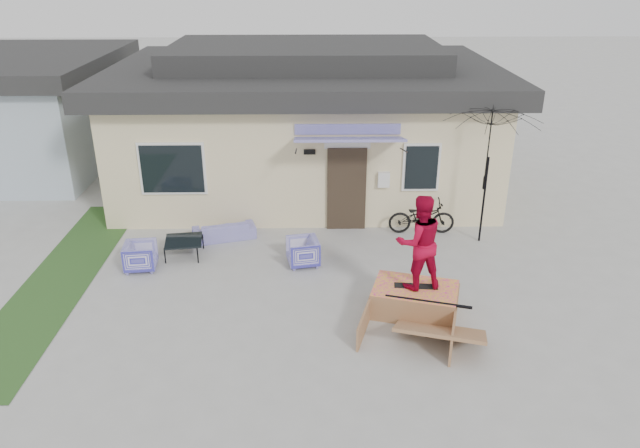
{
  "coord_description": "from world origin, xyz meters",
  "views": [
    {
      "loc": [
        0.1,
        -9.27,
        6.21
      ],
      "look_at": [
        0.3,
        1.8,
        1.3
      ],
      "focal_mm": 33.63,
      "sensor_mm": 36.0,
      "label": 1
    }
  ],
  "objects_px": {
    "patio_umbrella": "(487,172)",
    "skater": "(419,241)",
    "coffee_table": "(184,248)",
    "skate_ramp": "(415,300)",
    "armchair_right": "(303,250)",
    "bicycle": "(422,213)",
    "armchair_left": "(141,255)",
    "loveseat": "(224,227)",
    "skateboard": "(416,286)"
  },
  "relations": [
    {
      "from": "coffee_table",
      "to": "bicycle",
      "type": "xyz_separation_m",
      "value": [
        5.6,
        1.16,
        0.32
      ]
    },
    {
      "from": "coffee_table",
      "to": "skateboard",
      "type": "relative_size",
      "value": 1.0
    },
    {
      "from": "bicycle",
      "to": "patio_umbrella",
      "type": "bearing_deg",
      "value": -109.33
    },
    {
      "from": "skate_ramp",
      "to": "armchair_right",
      "type": "bearing_deg",
      "value": 153.54
    },
    {
      "from": "skate_ramp",
      "to": "skateboard",
      "type": "height_order",
      "value": "skateboard"
    },
    {
      "from": "skateboard",
      "to": "coffee_table",
      "type": "bearing_deg",
      "value": 160.02
    },
    {
      "from": "bicycle",
      "to": "skate_ramp",
      "type": "bearing_deg",
      "value": 169.08
    },
    {
      "from": "armchair_right",
      "to": "skater",
      "type": "height_order",
      "value": "skater"
    },
    {
      "from": "armchair_right",
      "to": "skate_ramp",
      "type": "relative_size",
      "value": 0.33
    },
    {
      "from": "loveseat",
      "to": "coffee_table",
      "type": "bearing_deg",
      "value": 33.41
    },
    {
      "from": "bicycle",
      "to": "skateboard",
      "type": "height_order",
      "value": "bicycle"
    },
    {
      "from": "coffee_table",
      "to": "patio_umbrella",
      "type": "xyz_separation_m",
      "value": [
        6.93,
        0.68,
        1.55
      ]
    },
    {
      "from": "armchair_left",
      "to": "skater",
      "type": "xyz_separation_m",
      "value": [
        5.68,
        -1.8,
        1.15
      ]
    },
    {
      "from": "bicycle",
      "to": "skate_ramp",
      "type": "distance_m",
      "value": 3.71
    },
    {
      "from": "armchair_left",
      "to": "skateboard",
      "type": "distance_m",
      "value": 5.97
    },
    {
      "from": "armchair_right",
      "to": "coffee_table",
      "type": "bearing_deg",
      "value": -110.86
    },
    {
      "from": "skate_ramp",
      "to": "skater",
      "type": "bearing_deg",
      "value": 90.0
    },
    {
      "from": "patio_umbrella",
      "to": "skater",
      "type": "xyz_separation_m",
      "value": [
        -2.07,
        -3.09,
        -0.26
      ]
    },
    {
      "from": "coffee_table",
      "to": "bicycle",
      "type": "bearing_deg",
      "value": 11.74
    },
    {
      "from": "loveseat",
      "to": "skate_ramp",
      "type": "xyz_separation_m",
      "value": [
        4.06,
        -3.39,
        -0.03
      ]
    },
    {
      "from": "bicycle",
      "to": "skateboard",
      "type": "relative_size",
      "value": 1.98
    },
    {
      "from": "patio_umbrella",
      "to": "skateboard",
      "type": "height_order",
      "value": "patio_umbrella"
    },
    {
      "from": "patio_umbrella",
      "to": "coffee_table",
      "type": "bearing_deg",
      "value": -174.43
    },
    {
      "from": "bicycle",
      "to": "armchair_right",
      "type": "bearing_deg",
      "value": 120.1
    },
    {
      "from": "coffee_table",
      "to": "armchair_right",
      "type": "bearing_deg",
      "value": -9.82
    },
    {
      "from": "loveseat",
      "to": "skate_ramp",
      "type": "distance_m",
      "value": 5.29
    },
    {
      "from": "bicycle",
      "to": "skater",
      "type": "bearing_deg",
      "value": 169.15
    },
    {
      "from": "loveseat",
      "to": "armchair_right",
      "type": "xyz_separation_m",
      "value": [
        1.91,
        -1.4,
        0.05
      ]
    },
    {
      "from": "armchair_left",
      "to": "skate_ramp",
      "type": "relative_size",
      "value": 0.32
    },
    {
      "from": "armchair_right",
      "to": "skate_ramp",
      "type": "xyz_separation_m",
      "value": [
        2.15,
        -2.0,
        -0.08
      ]
    },
    {
      "from": "armchair_right",
      "to": "bicycle",
      "type": "xyz_separation_m",
      "value": [
        2.9,
        1.63,
        0.18
      ]
    },
    {
      "from": "coffee_table",
      "to": "skater",
      "type": "bearing_deg",
      "value": -26.41
    },
    {
      "from": "loveseat",
      "to": "patio_umbrella",
      "type": "bearing_deg",
      "value": 161.33
    },
    {
      "from": "patio_umbrella",
      "to": "skateboard",
      "type": "bearing_deg",
      "value": -123.78
    },
    {
      "from": "patio_umbrella",
      "to": "skater",
      "type": "bearing_deg",
      "value": -123.78
    },
    {
      "from": "armchair_right",
      "to": "bicycle",
      "type": "height_order",
      "value": "bicycle"
    },
    {
      "from": "armchair_left",
      "to": "bicycle",
      "type": "xyz_separation_m",
      "value": [
        6.42,
        1.78,
        0.18
      ]
    },
    {
      "from": "loveseat",
      "to": "skater",
      "type": "bearing_deg",
      "value": 124.33
    },
    {
      "from": "armchair_right",
      "to": "patio_umbrella",
      "type": "distance_m",
      "value": 4.61
    },
    {
      "from": "coffee_table",
      "to": "skater",
      "type": "distance_m",
      "value": 5.58
    },
    {
      "from": "patio_umbrella",
      "to": "skater",
      "type": "distance_m",
      "value": 3.73
    },
    {
      "from": "skate_ramp",
      "to": "bicycle",
      "type": "bearing_deg",
      "value": 94.74
    },
    {
      "from": "armchair_left",
      "to": "coffee_table",
      "type": "xyz_separation_m",
      "value": [
        0.82,
        0.61,
        -0.14
      ]
    },
    {
      "from": "coffee_table",
      "to": "skate_ramp",
      "type": "relative_size",
      "value": 0.39
    },
    {
      "from": "loveseat",
      "to": "coffee_table",
      "type": "distance_m",
      "value": 1.22
    },
    {
      "from": "armchair_left",
      "to": "bicycle",
      "type": "bearing_deg",
      "value": -80.4
    },
    {
      "from": "loveseat",
      "to": "skater",
      "type": "xyz_separation_m",
      "value": [
        4.08,
        -3.34,
        1.2
      ]
    },
    {
      "from": "armchair_left",
      "to": "bicycle",
      "type": "height_order",
      "value": "bicycle"
    },
    {
      "from": "skate_ramp",
      "to": "skater",
      "type": "height_order",
      "value": "skater"
    },
    {
      "from": "loveseat",
      "to": "patio_umbrella",
      "type": "distance_m",
      "value": 6.32
    }
  ]
}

